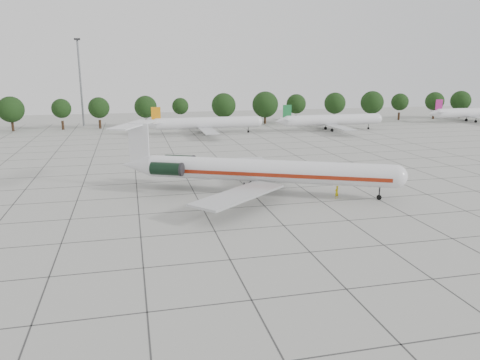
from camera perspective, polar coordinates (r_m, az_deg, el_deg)
The scene contains 9 objects.
ground at distance 60.98m, azimuth 2.99°, elevation -3.16°, with size 260.00×260.00×0.00m, color #A5A59E.
apron_joints at distance 74.98m, azimuth -0.21°, elevation 0.09°, with size 170.00×170.00×0.02m, color #383838.
main_airliner at distance 66.20m, azimuth 1.44°, elevation 1.24°, with size 38.96×29.18×9.58m.
ground_crew at distance 65.40m, azimuth 11.70°, elevation -1.45°, with size 0.65×0.43×1.78m, color gold.
bg_airliner_c at distance 125.32m, azimuth -4.07°, elevation 6.94°, with size 28.24×27.20×7.40m.
bg_airliner_d at distance 134.29m, azimuth 11.13°, elevation 7.17°, with size 28.24×27.20×7.40m.
bg_airliner_e at distance 170.49m, azimuth 26.63°, elevation 7.33°, with size 28.24×27.20×7.40m.
tree_line at distance 141.54m, azimuth -11.43°, elevation 8.73°, with size 249.86×8.44×10.22m.
floodlight_mast at distance 148.63m, azimuth -18.91°, elevation 11.71°, with size 1.60×1.60×25.45m.
Camera 1 is at (-16.49, -55.97, 17.73)m, focal length 35.00 mm.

